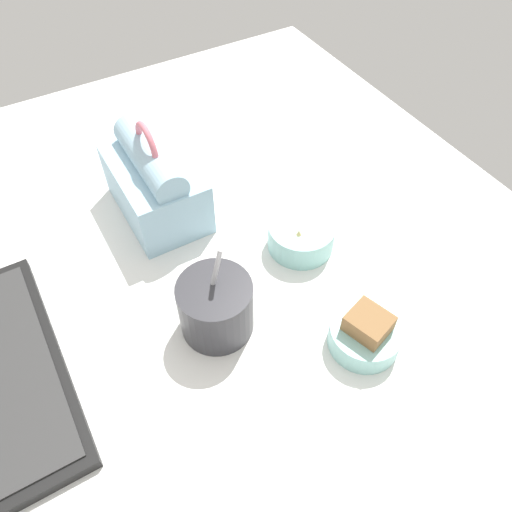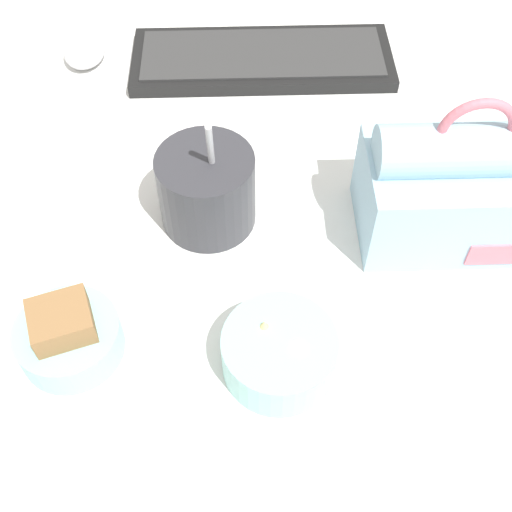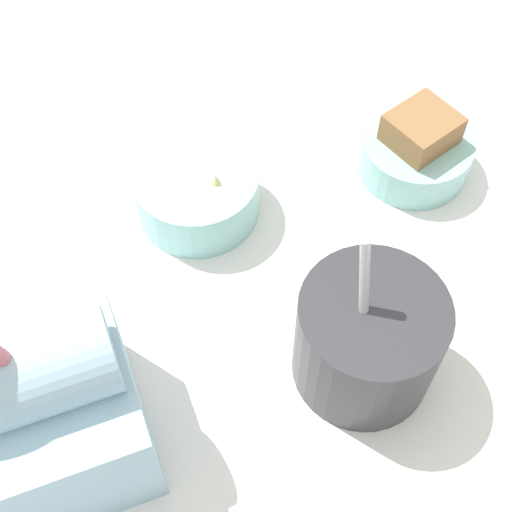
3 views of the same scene
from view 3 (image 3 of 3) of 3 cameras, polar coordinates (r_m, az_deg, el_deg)
desk_surface at (r=59.67cm, az=1.74°, el=-5.57°), size 140.00×110.00×2.00cm
soup_cup at (r=53.16cm, az=8.93°, el=-6.53°), size 10.78×10.78×15.48cm
bento_bowl_sandwich at (r=67.77cm, az=12.67°, el=8.26°), size 10.28×10.28×6.75cm
bento_bowl_snacks at (r=63.12cm, az=-4.72°, el=5.16°), size 11.03×11.03×5.83cm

